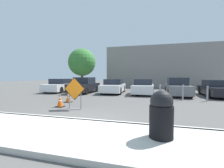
{
  "coord_description": "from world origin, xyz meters",
  "views": [
    {
      "loc": [
        2.44,
        -4.76,
        1.62
      ],
      "look_at": [
        -0.72,
        7.04,
        1.04
      ],
      "focal_mm": 24.0,
      "sensor_mm": 36.0,
      "label": 1
    }
  ],
  "objects": [
    {
      "name": "parked_car_second",
      "position": [
        -4.21,
        9.18,
        0.72
      ],
      "size": [
        1.87,
        4.25,
        1.58
      ],
      "rotation": [
        0.0,
        0.0,
        3.14
      ],
      "color": "black",
      "rests_on": "ground_plane"
    },
    {
      "name": "sidewalk_strip",
      "position": [
        0.0,
        -1.18,
        0.07
      ],
      "size": [
        25.88,
        2.37,
        0.14
      ],
      "color": "beige",
      "rests_on": "ground_plane"
    },
    {
      "name": "building_facade_backdrop",
      "position": [
        3.59,
        21.19,
        3.22
      ],
      "size": [
        16.68,
        5.0,
        6.44
      ],
      "color": "gray",
      "rests_on": "ground_plane"
    },
    {
      "name": "parked_car_fifth",
      "position": [
        4.59,
        9.42,
        0.72
      ],
      "size": [
        1.82,
        4.66,
        1.57
      ],
      "rotation": [
        0.0,
        0.0,
        3.14
      ],
      "color": "slate",
      "rests_on": "ground_plane"
    },
    {
      "name": "bollard_second",
      "position": [
        4.52,
        6.48,
        0.57
      ],
      "size": [
        0.12,
        0.12,
        1.08
      ],
      "color": "gray",
      "rests_on": "ground_plane"
    },
    {
      "name": "parked_car_third",
      "position": [
        -1.28,
        9.78,
        0.66
      ],
      "size": [
        2.11,
        4.51,
        1.4
      ],
      "rotation": [
        0.0,
        0.0,
        3.2
      ],
      "color": "white",
      "rests_on": "ground_plane"
    },
    {
      "name": "road_closed_sign",
      "position": [
        -1.31,
        1.97,
        0.89
      ],
      "size": [
        1.13,
        0.2,
        1.59
      ],
      "color": "black",
      "rests_on": "ground_plane"
    },
    {
      "name": "traffic_cone_nearest",
      "position": [
        -2.35,
        2.25,
        0.33
      ],
      "size": [
        0.43,
        0.43,
        0.68
      ],
      "color": "black",
      "rests_on": "ground_plane"
    },
    {
      "name": "ground_plane",
      "position": [
        0.0,
        10.0,
        0.0
      ],
      "size": [
        96.0,
        96.0,
        0.0
      ],
      "primitive_type": "plane",
      "color": "#565451"
    },
    {
      "name": "curb_lip",
      "position": [
        0.0,
        0.0,
        0.07
      ],
      "size": [
        25.88,
        0.2,
        0.14
      ],
      "color": "beige",
      "rests_on": "ground_plane"
    },
    {
      "name": "parked_car_sixth",
      "position": [
        7.52,
        9.38,
        0.65
      ],
      "size": [
        1.95,
        4.77,
        1.37
      ],
      "rotation": [
        0.0,
        0.0,
        3.09
      ],
      "color": "black",
      "rests_on": "ground_plane"
    },
    {
      "name": "parked_car_fourth",
      "position": [
        1.65,
        9.69,
        0.66
      ],
      "size": [
        1.89,
        4.48,
        1.42
      ],
      "rotation": [
        0.0,
        0.0,
        3.14
      ],
      "color": "silver",
      "rests_on": "ground_plane"
    },
    {
      "name": "parked_car_nearest",
      "position": [
        -7.15,
        9.41,
        0.66
      ],
      "size": [
        2.11,
        4.35,
        1.42
      ],
      "rotation": [
        0.0,
        0.0,
        3.2
      ],
      "color": "white",
      "rests_on": "ground_plane"
    },
    {
      "name": "bollard_nearest",
      "position": [
        3.01,
        6.48,
        0.57
      ],
      "size": [
        0.12,
        0.12,
        1.08
      ],
      "color": "gray",
      "rests_on": "ground_plane"
    },
    {
      "name": "bollard_third",
      "position": [
        6.02,
        6.48,
        0.54
      ],
      "size": [
        0.12,
        0.12,
        1.02
      ],
      "color": "gray",
      "rests_on": "ground_plane"
    },
    {
      "name": "trash_bin",
      "position": [
        2.67,
        -0.98,
        0.72
      ],
      "size": [
        0.57,
        0.57,
        1.15
      ],
      "color": "black",
      "rests_on": "sidewalk_strip"
    },
    {
      "name": "traffic_cone_second",
      "position": [
        -2.72,
        3.68,
        0.3
      ],
      "size": [
        0.42,
        0.42,
        0.62
      ],
      "color": "black",
      "rests_on": "ground_plane"
    },
    {
      "name": "street_tree_behind_lot",
      "position": [
        -7.12,
        14.57,
        3.66
      ],
      "size": [
        3.82,
        3.82,
        5.58
      ],
      "color": "#513823",
      "rests_on": "ground_plane"
    }
  ]
}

